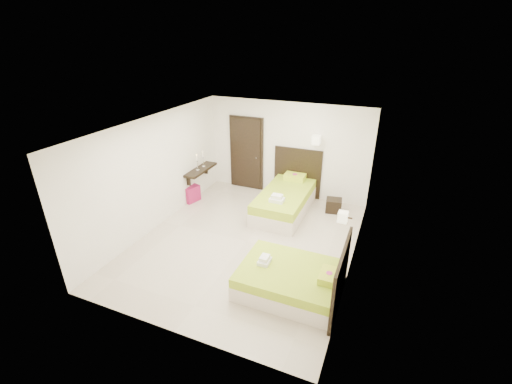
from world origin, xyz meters
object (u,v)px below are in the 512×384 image
at_px(nightstand, 334,205).
at_px(bed_double, 294,279).
at_px(ottoman, 189,193).
at_px(bed_single, 286,199).

bearing_deg(nightstand, bed_double, -100.28).
height_order(bed_double, ottoman, bed_double).
xyz_separation_m(bed_single, nightstand, (1.16, 0.43, -0.16)).
height_order(nightstand, ottoman, ottoman).
bearing_deg(bed_double, ottoman, 146.81).
bearing_deg(bed_double, bed_single, 110.88).
relative_size(bed_single, ottoman, 5.08).
distance_m(nightstand, ottoman, 3.88).
height_order(bed_single, bed_double, bed_single).
distance_m(bed_single, ottoman, 2.67).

